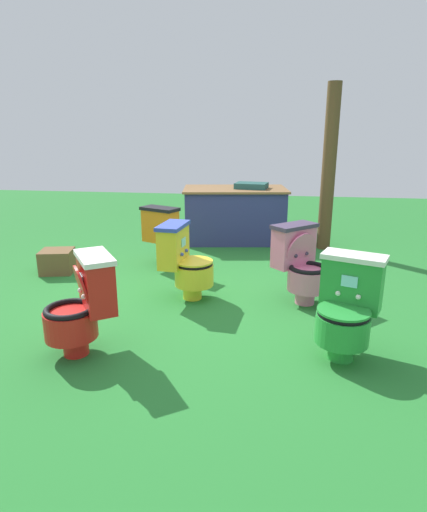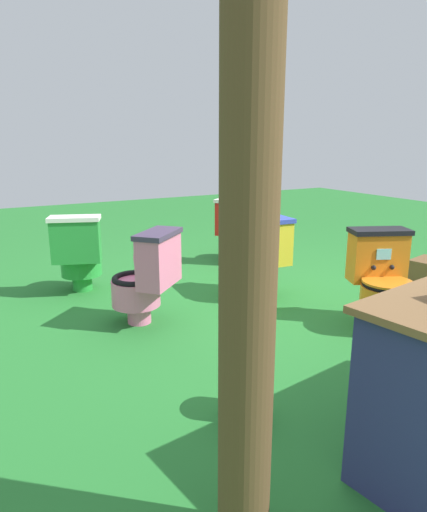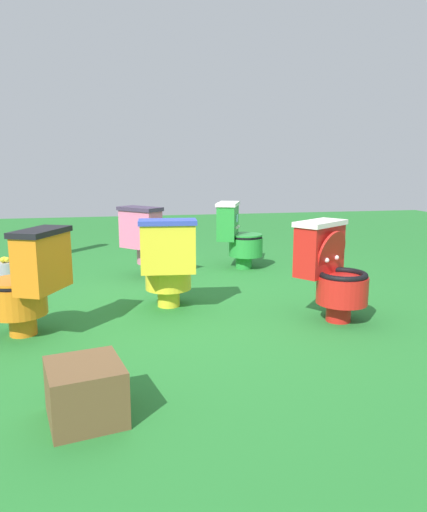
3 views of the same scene
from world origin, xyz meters
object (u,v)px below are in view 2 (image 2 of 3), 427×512
Objects in this scene: toilet_pink at (146,277)px; wooden_post at (249,242)px; toilet_orange at (382,279)px; toilet_yellow at (260,257)px; toilet_red at (239,229)px; lemon_bucket at (245,393)px; toilet_green at (79,253)px.

wooden_post is (0.42, 1.99, 0.70)m from toilet_pink.
toilet_yellow is at bearing -41.97° from toilet_orange.
toilet_pink is 2.15m from wooden_post.
toilet_pink is (1.51, -0.89, 0.00)m from toilet_orange.
toilet_red is 2.63× the size of lemon_bucket.
toilet_yellow is (0.50, 1.15, -0.00)m from toilet_red.
toilet_pink is (1.59, 1.23, 0.00)m from toilet_red.
toilet_green is at bearing -22.20° from toilet_orange.
toilet_red is at bearing -5.29° from toilet_pink.
toilet_green is 2.63× the size of lemon_bucket.
toilet_yellow is 2.66m from wooden_post.
lemon_bucket is (-0.00, 1.36, -0.26)m from toilet_pink.
toilet_yellow is (-1.35, 0.91, 0.00)m from toilet_green.
lemon_bucket is (1.51, 0.47, -0.25)m from toilet_orange.
lemon_bucket is at bearing 41.66° from toilet_orange.
toilet_pink is at bearing 99.57° from toilet_yellow.
toilet_pink is at bearing -6.03° from toilet_orange.
lemon_bucket is at bearing -66.42° from toilet_red.
wooden_post is (0.15, 2.99, 0.71)m from toilet_green.
toilet_pink is (1.09, 0.08, 0.00)m from toilet_yellow.
wooden_post is at bearing 149.44° from toilet_yellow.
wooden_post reaches higher than toilet_green.
lemon_bucket is (1.58, 2.58, -0.26)m from toilet_red.
toilet_green and toilet_orange have the same top height.
toilet_yellow is 1.09m from toilet_pink.
toilet_yellow is at bearing -38.79° from toilet_pink.
wooden_post is (1.93, 1.11, 0.71)m from toilet_orange.
toilet_green is at bearing 61.39° from toilet_yellow.
toilet_red reaches higher than lemon_bucket.
toilet_yellow reaches higher than lemon_bucket.
toilet_orange is at bearing -150.14° from wooden_post.
toilet_orange is (-1.78, 1.88, 0.00)m from toilet_green.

